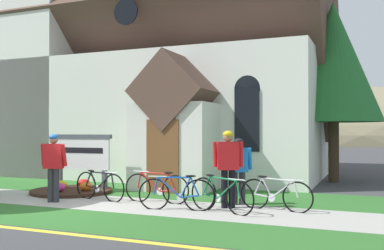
% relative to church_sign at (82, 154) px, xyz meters
% --- Properties ---
extents(ground, '(140.00, 140.00, 0.00)m').
position_rel_church_sign_xyz_m(ground, '(1.34, 1.04, -1.10)').
color(ground, '#3D3D3F').
extents(sidewalk_slab, '(32.00, 2.01, 0.01)m').
position_rel_church_sign_xyz_m(sidewalk_slab, '(0.26, -1.61, -1.09)').
color(sidewalk_slab, '#A8A59E').
rests_on(sidewalk_slab, ground).
extents(church_lawn, '(24.00, 2.70, 0.01)m').
position_rel_church_sign_xyz_m(church_lawn, '(0.26, 0.74, -1.09)').
color(church_lawn, '#2D6628').
rests_on(church_lawn, ground).
extents(church_building, '(12.52, 11.67, 13.82)m').
position_rel_church_sign_xyz_m(church_building, '(-0.10, 6.66, 3.57)').
color(church_building, silver).
rests_on(church_building, ground).
extents(church_sign, '(2.03, 0.15, 1.67)m').
position_rel_church_sign_xyz_m(church_sign, '(0.00, 0.00, 0.00)').
color(church_sign, '#474C56').
rests_on(church_sign, ground).
extents(flower_bed, '(2.29, 2.29, 0.34)m').
position_rel_church_sign_xyz_m(flower_bed, '(0.01, -0.47, -1.01)').
color(flower_bed, '#382319').
rests_on(flower_bed, ground).
extents(bicycle_red, '(1.69, 0.41, 0.78)m').
position_rel_church_sign_xyz_m(bicycle_red, '(1.51, -1.31, -0.72)').
color(bicycle_red, black).
rests_on(bicycle_red, ground).
extents(bicycle_white, '(1.65, 0.68, 0.83)m').
position_rel_church_sign_xyz_m(bicycle_white, '(4.90, -1.71, -0.71)').
color(bicycle_white, black).
rests_on(bicycle_white, ground).
extents(bicycle_black, '(1.69, 0.32, 0.78)m').
position_rel_church_sign_xyz_m(bicycle_black, '(5.95, -1.05, -0.74)').
color(bicycle_black, black).
rests_on(bicycle_black, ground).
extents(bicycle_green, '(1.72, 0.38, 0.81)m').
position_rel_church_sign_xyz_m(bicycle_green, '(3.91, -1.86, -0.72)').
color(bicycle_green, black).
rests_on(bicycle_green, ground).
extents(bicycle_yellow, '(1.76, 0.08, 0.80)m').
position_rel_church_sign_xyz_m(bicycle_yellow, '(3.04, -1.12, -0.72)').
color(bicycle_yellow, black).
rests_on(bicycle_yellow, ground).
extents(cyclist_in_white_jersey, '(0.62, 0.37, 1.60)m').
position_rel_church_sign_xyz_m(cyclist_in_white_jersey, '(4.98, -0.63, -0.17)').
color(cyclist_in_white_jersey, '#2D2D33').
rests_on(cyclist_in_white_jersey, ground).
extents(cyclist_in_red_jersey, '(0.66, 0.40, 1.78)m').
position_rel_church_sign_xyz_m(cyclist_in_red_jersey, '(4.89, -1.16, -0.04)').
color(cyclist_in_red_jersey, black).
rests_on(cyclist_in_red_jersey, ground).
extents(cyclist_in_blue_jersey, '(0.66, 0.33, 1.69)m').
position_rel_church_sign_xyz_m(cyclist_in_blue_jersey, '(0.64, -2.01, -0.10)').
color(cyclist_in_blue_jersey, '#2D2D33').
rests_on(cyclist_in_blue_jersey, ground).
extents(roadside_conifer, '(3.33, 3.33, 6.30)m').
position_rel_church_sign_xyz_m(roadside_conifer, '(6.71, 5.21, 3.07)').
color(roadside_conifer, '#3D2D1E').
rests_on(roadside_conifer, ground).
extents(distant_hill, '(82.32, 52.22, 18.93)m').
position_rel_church_sign_xyz_m(distant_hill, '(-8.66, 64.98, -1.10)').
color(distant_hill, '#847A5B').
rests_on(distant_hill, ground).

